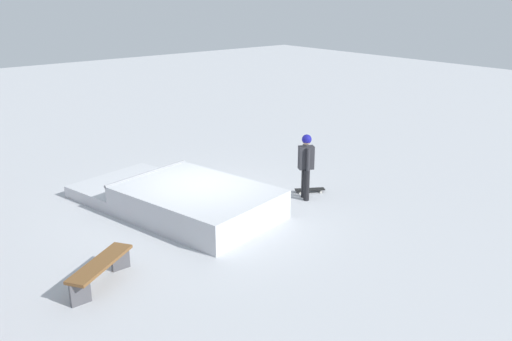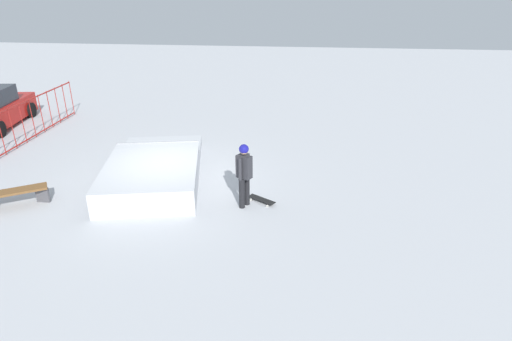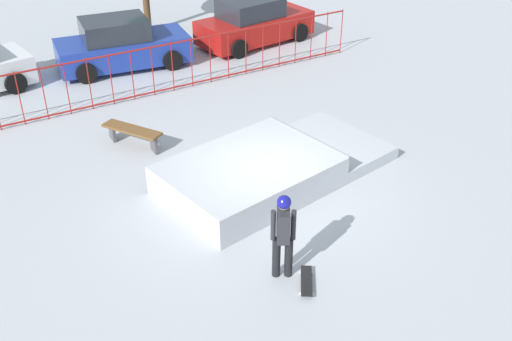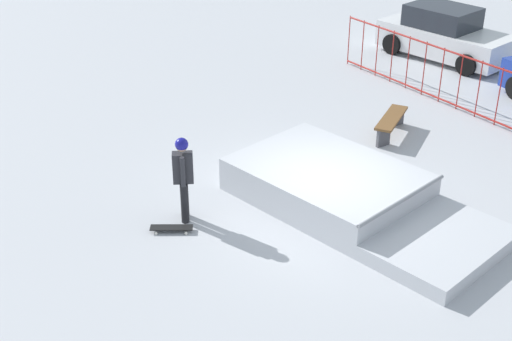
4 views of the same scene
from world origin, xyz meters
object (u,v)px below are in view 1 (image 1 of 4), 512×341
skate_ramp (184,199)px  skater (306,162)px  skateboard (310,190)px  park_bench (101,268)px

skate_ramp → skater: 3.24m
skate_ramp → skateboard: 3.48m
skateboard → park_bench: 6.45m
skateboard → park_bench: park_bench is taller
skater → skateboard: skater is taller
skateboard → park_bench: size_ratio=0.50×
skateboard → park_bench: (-1.00, 6.37, 0.28)m
skate_ramp → skater: (-1.29, -2.89, 0.69)m
skate_ramp → skateboard: (-1.04, -3.31, -0.24)m
skate_ramp → park_bench: size_ratio=3.72×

